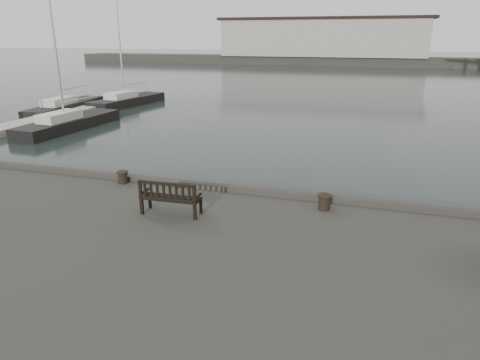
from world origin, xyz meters
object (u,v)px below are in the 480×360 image
object	(u,v)px
bollard_left	(123,177)
yacht_b	(67,109)
bollard_right	(324,202)
yacht_c	(70,126)
yacht_d	(128,103)
bench	(171,204)

from	to	relation	value
bollard_left	yacht_b	size ratio (longest dim) A/B	0.03
bollard_left	bollard_right	bearing A→B (deg)	-2.91
yacht_c	bollard_left	bearing A→B (deg)	-43.47
bollard_right	yacht_d	bearing A→B (deg)	131.06
bollard_right	yacht_c	distance (m)	24.29
yacht_b	yacht_d	distance (m)	5.99
bench	bollard_left	size ratio (longest dim) A/B	4.11
yacht_b	yacht_d	world-z (taller)	yacht_b
yacht_c	yacht_d	bearing A→B (deg)	103.09
bollard_right	bench	bearing A→B (deg)	-158.53
yacht_d	yacht_b	bearing A→B (deg)	-114.14
bollard_right	yacht_d	size ratio (longest dim) A/B	0.04
bollard_left	yacht_d	distance (m)	29.06
bench	yacht_c	size ratio (longest dim) A/B	0.14
yacht_b	yacht_c	xyz separation A→B (m)	(5.25, -6.35, -0.00)
bollard_left	yacht_d	world-z (taller)	yacht_d
bench	bollard_left	world-z (taller)	bench
bench	bollard_left	distance (m)	3.49
yacht_b	yacht_c	distance (m)	8.24
bollard_left	bollard_right	xyz separation A→B (m)	(7.07, -0.36, 0.02)
bench	yacht_d	distance (m)	32.28
bollard_left	yacht_c	world-z (taller)	yacht_c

